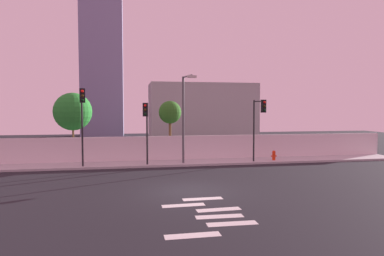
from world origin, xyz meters
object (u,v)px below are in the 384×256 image
traffic_light_center (82,111)px  fire_hydrant (274,155)px  street_lamp_curbside (185,111)px  traffic_light_left (146,120)px  roadside_tree_midleft (170,113)px  traffic_light_right (259,117)px  roadside_tree_leftmost (73,112)px

traffic_light_center → fire_hydrant: 14.13m
street_lamp_curbside → traffic_light_left: bearing=-170.3°
roadside_tree_midleft → traffic_light_center: bearing=-146.7°
fire_hydrant → traffic_light_right: bearing=-150.5°
fire_hydrant → roadside_tree_midleft: roadside_tree_midleft is taller
traffic_light_left → traffic_light_center: traffic_light_center is taller
traffic_light_left → street_lamp_curbside: 2.80m
roadside_tree_leftmost → roadside_tree_midleft: (7.43, -0.00, -0.11)m
traffic_light_center → street_lamp_curbside: street_lamp_curbside is taller
traffic_light_center → roadside_tree_midleft: (6.21, 4.08, -0.20)m
traffic_light_left → roadside_tree_midleft: (2.09, 3.92, 0.42)m
traffic_light_right → fire_hydrant: size_ratio=6.18×
traffic_light_left → fire_hydrant: bearing=4.7°
street_lamp_curbside → fire_hydrant: (6.87, 0.32, -3.29)m
traffic_light_left → traffic_light_right: 8.02m
street_lamp_curbside → roadside_tree_midleft: (-0.61, 3.45, -0.14)m
traffic_light_right → roadside_tree_midleft: size_ratio=0.97×
traffic_light_right → street_lamp_curbside: 5.36m
roadside_tree_midleft → traffic_light_right: bearing=-34.1°
traffic_light_right → fire_hydrant: 3.41m
fire_hydrant → roadside_tree_midleft: (-7.48, 3.14, 3.15)m
traffic_light_right → street_lamp_curbside: (-5.32, 0.56, 0.38)m
street_lamp_curbside → fire_hydrant: size_ratio=8.43×
traffic_light_center → roadside_tree_midleft: bearing=33.3°
street_lamp_curbside → roadside_tree_leftmost: 8.75m
traffic_light_left → roadside_tree_leftmost: bearing=143.7°
traffic_light_center → roadside_tree_midleft: size_ratio=1.11×
traffic_light_right → street_lamp_curbside: street_lamp_curbside is taller
traffic_light_left → roadside_tree_leftmost: (-5.33, 3.92, 0.53)m
traffic_light_left → roadside_tree_midleft: roadside_tree_midleft is taller
traffic_light_center → roadside_tree_midleft: 7.43m
roadside_tree_leftmost → traffic_light_center: bearing=-73.4°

